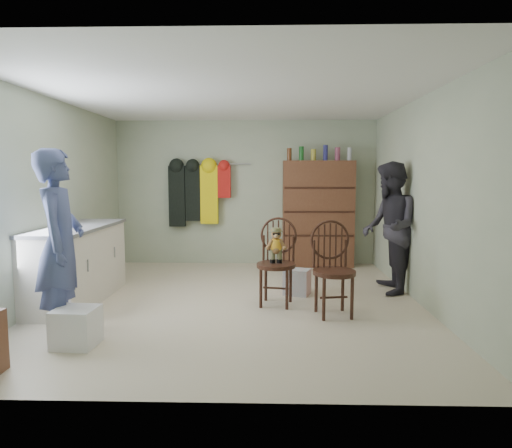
{
  "coord_description": "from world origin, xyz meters",
  "views": [
    {
      "loc": [
        0.41,
        -5.48,
        1.56
      ],
      "look_at": [
        0.25,
        0.2,
        0.95
      ],
      "focal_mm": 32.0,
      "sensor_mm": 36.0,
      "label": 1
    }
  ],
  "objects_px": {
    "counter": "(78,264)",
    "chair_far": "(333,265)",
    "chair_front": "(277,254)",
    "dresser": "(318,213)"
  },
  "relations": [
    {
      "from": "counter",
      "to": "chair_front",
      "type": "relative_size",
      "value": 1.77
    },
    {
      "from": "chair_front",
      "to": "chair_far",
      "type": "xyz_separation_m",
      "value": [
        0.62,
        -0.4,
        -0.04
      ]
    },
    {
      "from": "counter",
      "to": "chair_far",
      "type": "relative_size",
      "value": 1.76
    },
    {
      "from": "chair_front",
      "to": "dresser",
      "type": "xyz_separation_m",
      "value": [
        0.74,
        2.35,
        0.3
      ]
    },
    {
      "from": "counter",
      "to": "chair_front",
      "type": "height_order",
      "value": "chair_front"
    },
    {
      "from": "counter",
      "to": "chair_front",
      "type": "xyz_separation_m",
      "value": [
        2.46,
        -0.06,
        0.14
      ]
    },
    {
      "from": "chair_front",
      "to": "dresser",
      "type": "bearing_deg",
      "value": 82.63
    },
    {
      "from": "chair_far",
      "to": "counter",
      "type": "bearing_deg",
      "value": 162.83
    },
    {
      "from": "dresser",
      "to": "counter",
      "type": "bearing_deg",
      "value": -144.31
    },
    {
      "from": "counter",
      "to": "chair_far",
      "type": "height_order",
      "value": "chair_far"
    }
  ]
}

